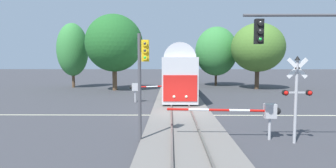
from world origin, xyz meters
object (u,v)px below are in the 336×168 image
at_px(traffic_signal_median, 142,70).
at_px(oak_behind_train, 114,43).
at_px(crossing_gate_far, 142,87).
at_px(traffic_signal_near_right, 320,45).
at_px(pine_left_background, 73,50).
at_px(crossing_signal_mast, 297,90).
at_px(elm_centre_background, 216,51).
at_px(commuter_train, 176,69).
at_px(crossing_gate_near, 258,112).
at_px(oak_far_right, 258,48).

xyz_separation_m(traffic_signal_median, oak_behind_train, (-6.14, 23.58, 2.76)).
xyz_separation_m(crossing_gate_far, traffic_signal_near_right, (8.76, -14.42, 3.13)).
height_order(traffic_signal_near_right, pine_left_background, pine_left_background).
height_order(crossing_signal_mast, traffic_signal_near_right, traffic_signal_near_right).
xyz_separation_m(crossing_gate_far, oak_behind_train, (-4.77, 10.69, 4.83)).
distance_m(traffic_signal_median, elm_centre_background, 31.63).
xyz_separation_m(crossing_signal_mast, crossing_gate_far, (-8.60, 12.88, -1.12)).
relative_size(traffic_signal_near_right, pine_left_background, 0.64).
xyz_separation_m(traffic_signal_median, elm_centre_background, (8.43, 30.43, 1.92)).
bearing_deg(commuter_train, crossing_gate_far, -103.67).
bearing_deg(commuter_train, elm_centre_background, 27.25).
xyz_separation_m(crossing_gate_near, pine_left_background, (-18.61, 26.67, 4.14)).
xyz_separation_m(crossing_signal_mast, elm_centre_background, (1.21, 30.42, 2.87)).
distance_m(crossing_signal_mast, crossing_gate_far, 15.53).
distance_m(elm_centre_background, oak_behind_train, 16.12).
xyz_separation_m(crossing_gate_far, elm_centre_background, (9.80, 17.54, 3.99)).
bearing_deg(traffic_signal_median, elm_centre_background, 74.52).
height_order(traffic_signal_near_right, oak_far_right, oak_far_right).
bearing_deg(elm_centre_background, pine_left_background, -171.59).
relative_size(commuter_train, crossing_gate_far, 6.49).
bearing_deg(crossing_gate_near, oak_behind_train, 117.12).
bearing_deg(crossing_signal_mast, crossing_gate_near, 159.82).
xyz_separation_m(crossing_gate_far, traffic_signal_median, (1.37, -12.89, 2.07)).
bearing_deg(traffic_signal_median, oak_behind_train, 104.60).
height_order(crossing_gate_near, pine_left_background, pine_left_background).
xyz_separation_m(pine_left_background, oak_behind_train, (6.83, -3.68, 0.70)).
relative_size(pine_left_background, oak_behind_train, 0.94).
height_order(crossing_gate_near, elm_centre_background, elm_centre_background).
bearing_deg(elm_centre_background, crossing_signal_mast, -92.27).
xyz_separation_m(pine_left_background, oak_far_right, (26.26, -1.94, 0.20)).
bearing_deg(crossing_signal_mast, elm_centre_background, 87.73).
height_order(crossing_signal_mast, traffic_signal_median, traffic_signal_median).
xyz_separation_m(oak_behind_train, oak_far_right, (19.43, 1.74, -0.50)).
distance_m(crossing_gate_near, traffic_signal_median, 6.03).
bearing_deg(crossing_gate_near, crossing_signal_mast, -20.18).
xyz_separation_m(crossing_gate_far, pine_left_background, (-11.60, 14.37, 4.12)).
relative_size(crossing_signal_mast, traffic_signal_near_right, 0.69).
bearing_deg(oak_far_right, commuter_train, 170.60).
height_order(traffic_signal_median, pine_left_background, pine_left_background).
distance_m(crossing_gate_near, oak_far_right, 26.24).
height_order(elm_centre_background, pine_left_background, pine_left_background).
xyz_separation_m(crossing_gate_near, oak_far_right, (7.66, 24.72, 4.34)).
height_order(traffic_signal_median, traffic_signal_near_right, traffic_signal_near_right).
bearing_deg(elm_centre_background, oak_behind_train, -154.82).
height_order(crossing_gate_near, traffic_signal_median, traffic_signal_median).
relative_size(crossing_gate_near, traffic_signal_near_right, 0.94).
distance_m(crossing_gate_near, traffic_signal_near_right, 4.18).
xyz_separation_m(traffic_signal_near_right, elm_centre_background, (1.04, 31.96, 0.86)).
height_order(commuter_train, oak_behind_train, oak_behind_train).
bearing_deg(pine_left_background, oak_behind_train, -28.33).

